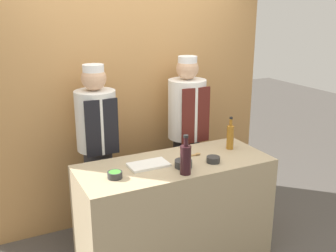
% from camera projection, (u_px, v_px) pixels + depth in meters
% --- Properties ---
extents(cabinet_wall, '(2.99, 0.18, 2.40)m').
position_uv_depth(cabinet_wall, '(130.00, 105.00, 4.05)').
color(cabinet_wall, '#B7844C').
rests_on(cabinet_wall, ground_plane).
extents(counter, '(1.62, 0.66, 0.93)m').
position_uv_depth(counter, '(175.00, 213.00, 3.38)').
color(counter, tan).
rests_on(counter, ground_plane).
extents(sauce_bowl_red, '(0.11, 0.11, 0.05)m').
position_uv_depth(sauce_bowl_red, '(213.00, 159.00, 3.24)').
color(sauce_bowl_red, '#2D2D2D').
rests_on(sauce_bowl_red, counter).
extents(sauce_bowl_brown, '(0.14, 0.14, 0.06)m').
position_uv_depth(sauce_bowl_brown, '(183.00, 163.00, 3.15)').
color(sauce_bowl_brown, '#2D2D2D').
rests_on(sauce_bowl_brown, counter).
extents(sauce_bowl_green, '(0.11, 0.11, 0.05)m').
position_uv_depth(sauce_bowl_green, '(115.00, 175.00, 2.95)').
color(sauce_bowl_green, '#2D2D2D').
rests_on(sauce_bowl_green, counter).
extents(cutting_board, '(0.32, 0.19, 0.02)m').
position_uv_depth(cutting_board, '(148.00, 165.00, 3.18)').
color(cutting_board, white).
rests_on(cutting_board, counter).
extents(bottle_amber, '(0.06, 0.06, 0.30)m').
position_uv_depth(bottle_amber, '(230.00, 137.00, 3.53)').
color(bottle_amber, '#9E661E').
rests_on(bottle_amber, counter).
extents(bottle_wine, '(0.09, 0.09, 0.31)m').
position_uv_depth(bottle_wine, '(186.00, 159.00, 2.99)').
color(bottle_wine, black).
rests_on(bottle_wine, counter).
extents(wooden_spoon, '(0.21, 0.04, 0.02)m').
position_uv_depth(wooden_spoon, '(192.00, 155.00, 3.38)').
color(wooden_spoon, '#B2844C').
rests_on(wooden_spoon, counter).
extents(chef_left, '(0.37, 0.37, 1.69)m').
position_uv_depth(chef_left, '(98.00, 149.00, 3.61)').
color(chef_left, '#28282D').
rests_on(chef_left, ground_plane).
extents(chef_right, '(0.38, 0.38, 1.71)m').
position_uv_depth(chef_right, '(187.00, 134.00, 4.00)').
color(chef_right, '#28282D').
rests_on(chef_right, ground_plane).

